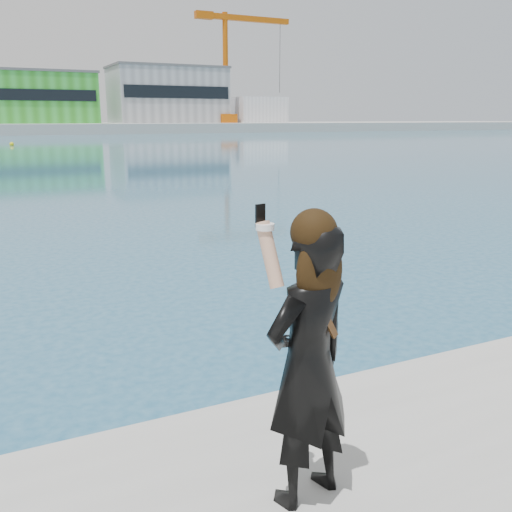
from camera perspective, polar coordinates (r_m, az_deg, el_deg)
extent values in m
cube|color=green|center=(131.37, -22.68, 14.33)|extent=(30.00, 16.00, 10.00)
cube|color=black|center=(123.32, -22.43, 14.70)|extent=(28.50, 0.20, 2.20)
cube|color=#59595B|center=(131.63, -22.89, 16.60)|extent=(30.60, 16.32, 0.50)
cube|color=gray|center=(137.49, -8.83, 15.53)|extent=(25.00, 15.00, 12.00)
cube|color=black|center=(130.30, -7.80, 15.94)|extent=(23.75, 0.20, 2.64)
cube|color=#59595B|center=(137.85, -8.93, 18.12)|extent=(25.50, 15.30, 0.50)
cube|color=silver|center=(143.79, 0.12, 14.40)|extent=(12.00, 10.00, 6.00)
cube|color=#D15B0C|center=(135.96, -3.00, 13.58)|extent=(4.00, 4.00, 2.00)
cylinder|color=#D15B0C|center=(136.48, -3.07, 18.62)|extent=(1.20, 1.20, 22.00)
cube|color=#D15B0C|center=(140.16, -0.68, 22.63)|extent=(20.00, 1.20, 1.20)
cube|color=#D15B0C|center=(135.85, -5.23, 22.86)|extent=(4.00, 1.60, 1.60)
cylinder|color=black|center=(142.74, 2.40, 19.22)|extent=(0.10, 0.10, 16.00)
cylinder|color=silver|center=(126.22, -15.87, 14.46)|extent=(0.16, 0.16, 8.00)
cube|color=red|center=(126.46, -15.69, 16.01)|extent=(1.20, 0.04, 0.80)
sphere|color=yellow|center=(72.59, -23.23, 10.12)|extent=(0.50, 0.50, 0.50)
imported|color=black|center=(3.44, 5.24, -10.93)|extent=(0.72, 0.56, 1.74)
sphere|color=black|center=(3.17, 5.81, 2.39)|extent=(0.27, 0.27, 0.27)
ellipsoid|color=black|center=(3.19, 6.37, -1.62)|extent=(0.29, 0.15, 0.46)
cylinder|color=tan|center=(3.13, 1.39, 0.14)|extent=(0.13, 0.22, 0.38)
cylinder|color=white|center=(3.13, 0.92, 2.95)|extent=(0.10, 0.10, 0.03)
cube|color=black|center=(3.15, 0.44, 4.08)|extent=(0.07, 0.03, 0.13)
cube|color=#4C2D14|center=(3.27, 6.81, -5.69)|extent=(0.24, 0.08, 0.36)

